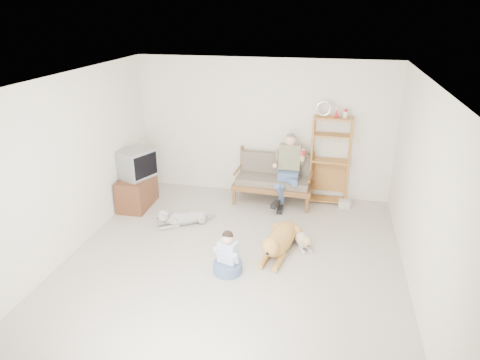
% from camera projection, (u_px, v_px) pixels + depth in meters
% --- Properties ---
extents(floor, '(5.50, 5.50, 0.00)m').
position_uv_depth(floor, '(232.00, 264.00, 6.38)').
color(floor, beige).
rests_on(floor, ground).
extents(ceiling, '(5.50, 5.50, 0.00)m').
position_uv_depth(ceiling, '(230.00, 81.00, 5.36)').
color(ceiling, white).
rests_on(ceiling, ground).
extents(wall_back, '(5.00, 0.00, 5.00)m').
position_uv_depth(wall_back, '(263.00, 128.00, 8.36)').
color(wall_back, silver).
rests_on(wall_back, ground).
extents(wall_front, '(5.00, 0.00, 5.00)m').
position_uv_depth(wall_front, '(152.00, 309.00, 3.38)').
color(wall_front, silver).
rests_on(wall_front, ground).
extents(wall_left, '(0.00, 5.50, 5.50)m').
position_uv_depth(wall_left, '(68.00, 167.00, 6.36)').
color(wall_left, silver).
rests_on(wall_left, ground).
extents(wall_right, '(0.00, 5.50, 5.50)m').
position_uv_depth(wall_right, '(424.00, 196.00, 5.39)').
color(wall_right, silver).
rests_on(wall_right, ground).
extents(loveseat, '(1.53, 0.77, 0.95)m').
position_uv_depth(loveseat, '(274.00, 178.00, 8.29)').
color(loveseat, brown).
rests_on(loveseat, ground).
extents(man, '(0.53, 0.76, 1.23)m').
position_uv_depth(man, '(287.00, 175.00, 7.98)').
color(man, slate).
rests_on(man, loveseat).
extents(etagere, '(0.75, 0.33, 1.99)m').
position_uv_depth(etagere, '(330.00, 160.00, 8.11)').
color(etagere, '#AF7437').
rests_on(etagere, ground).
extents(book_stack, '(0.22, 0.16, 0.14)m').
position_uv_depth(book_stack, '(344.00, 204.00, 8.16)').
color(book_stack, white).
rests_on(book_stack, ground).
extents(tv_stand, '(0.52, 0.91, 0.60)m').
position_uv_depth(tv_stand, '(137.00, 191.00, 8.14)').
color(tv_stand, brown).
rests_on(tv_stand, ground).
extents(crt_tv, '(0.71, 0.78, 0.53)m').
position_uv_depth(crt_tv, '(136.00, 163.00, 7.94)').
color(crt_tv, gray).
rests_on(crt_tv, tv_stand).
extents(wall_outlet, '(0.12, 0.02, 0.08)m').
position_uv_depth(wall_outlet, '(204.00, 174.00, 8.99)').
color(wall_outlet, silver).
rests_on(wall_outlet, ground).
extents(golden_retriever, '(0.55, 1.54, 0.47)m').
position_uv_depth(golden_retriever, '(279.00, 241.00, 6.65)').
color(golden_retriever, '#BF8842').
rests_on(golden_retriever, ground).
extents(shaggy_dog, '(0.95, 0.71, 0.33)m').
position_uv_depth(shaggy_dog, '(182.00, 218.00, 7.49)').
color(shaggy_dog, white).
rests_on(shaggy_dog, ground).
extents(terrier, '(0.36, 0.64, 0.26)m').
position_uv_depth(terrier, '(303.00, 240.00, 6.81)').
color(terrier, silver).
rests_on(terrier, ground).
extents(child, '(0.42, 0.42, 0.67)m').
position_uv_depth(child, '(228.00, 257.00, 6.11)').
color(child, slate).
rests_on(child, ground).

